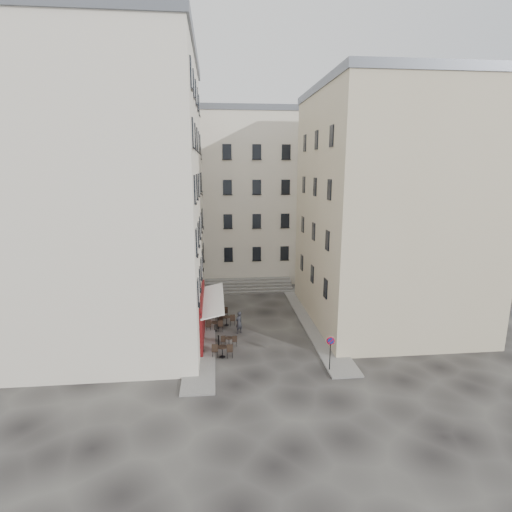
{
  "coord_description": "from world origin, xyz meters",
  "views": [
    {
      "loc": [
        -3.27,
        -27.23,
        12.47
      ],
      "look_at": [
        -0.09,
        4.0,
        5.49
      ],
      "focal_mm": 28.0,
      "sensor_mm": 36.0,
      "label": 1
    }
  ],
  "objects": [
    {
      "name": "building_left",
      "position": [
        -10.5,
        3.0,
        10.31
      ],
      "size": [
        12.2,
        16.2,
        20.6
      ],
      "color": "beige",
      "rests_on": "ground"
    },
    {
      "name": "building_back",
      "position": [
        -1.0,
        19.0,
        9.31
      ],
      "size": [
        18.2,
        10.2,
        18.6
      ],
      "color": "beige",
      "rests_on": "ground"
    },
    {
      "name": "bistro_table_b",
      "position": [
        -2.51,
        -0.75,
        0.41
      ],
      "size": [
        1.14,
        0.53,
        0.8
      ],
      "color": "black",
      "rests_on": "ground"
    },
    {
      "name": "pedestrian",
      "position": [
        -1.67,
        1.46,
        0.88
      ],
      "size": [
        0.75,
        0.74,
        1.75
      ],
      "primitive_type": "imported",
      "rotation": [
        0.0,
        0.0,
        3.88
      ],
      "color": "black",
      "rests_on": "ground"
    },
    {
      "name": "no_parking_sign",
      "position": [
        3.61,
        -5.01,
        1.64
      ],
      "size": [
        0.53,
        0.11,
        2.32
      ],
      "rotation": [
        0.0,
        0.0,
        -0.1
      ],
      "color": "black",
      "rests_on": "ground"
    },
    {
      "name": "stone_steps",
      "position": [
        0.0,
        12.57,
        0.4
      ],
      "size": [
        9.0,
        3.15,
        0.8
      ],
      "color": "#5C5957",
      "rests_on": "ground"
    },
    {
      "name": "bistro_table_e",
      "position": [
        -3.12,
        4.8,
        0.51
      ],
      "size": [
        1.41,
        0.66,
        0.99
      ],
      "color": "black",
      "rests_on": "ground"
    },
    {
      "name": "bistro_table_a",
      "position": [
        -3.01,
        -2.47,
        0.5
      ],
      "size": [
        1.4,
        0.65,
        0.98
      ],
      "color": "black",
      "rests_on": "ground"
    },
    {
      "name": "bollard_far",
      "position": [
        -3.25,
        6.0,
        0.53
      ],
      "size": [
        0.12,
        0.12,
        0.98
      ],
      "color": "black",
      "rests_on": "ground"
    },
    {
      "name": "bollard_near",
      "position": [
        -3.25,
        -1.0,
        0.53
      ],
      "size": [
        0.12,
        0.12,
        0.98
      ],
      "color": "black",
      "rests_on": "ground"
    },
    {
      "name": "sidewalk_right",
      "position": [
        4.5,
        3.0,
        0.06
      ],
      "size": [
        2.0,
        18.0,
        0.12
      ],
      "primitive_type": "cube",
      "color": "slate",
      "rests_on": "ground"
    },
    {
      "name": "ground",
      "position": [
        0.0,
        0.0,
        0.0
      ],
      "size": [
        90.0,
        90.0,
        0.0
      ],
      "primitive_type": "plane",
      "color": "black",
      "rests_on": "ground"
    },
    {
      "name": "bollard_mid",
      "position": [
        -3.25,
        2.5,
        0.53
      ],
      "size": [
        0.12,
        0.12,
        0.98
      ],
      "color": "black",
      "rests_on": "ground"
    },
    {
      "name": "bistro_table_c",
      "position": [
        -3.54,
        2.01,
        0.47
      ],
      "size": [
        1.32,
        0.62,
        0.93
      ],
      "color": "black",
      "rests_on": "ground"
    },
    {
      "name": "bistro_table_d",
      "position": [
        -2.57,
        3.05,
        0.49
      ],
      "size": [
        1.36,
        0.64,
        0.95
      ],
      "color": "black",
      "rests_on": "ground"
    },
    {
      "name": "building_right",
      "position": [
        10.5,
        3.5,
        9.31
      ],
      "size": [
        12.2,
        14.2,
        18.6
      ],
      "color": "#BDAF8D",
      "rests_on": "ground"
    },
    {
      "name": "cafe_storefront",
      "position": [
        -4.32,
        1.0,
        1.88
      ],
      "size": [
        1.74,
        7.3,
        3.5
      ],
      "color": "#45090D",
      "rests_on": "ground"
    },
    {
      "name": "sidewalk_left",
      "position": [
        -4.5,
        4.0,
        0.06
      ],
      "size": [
        2.0,
        22.0,
        0.12
      ],
      "primitive_type": "cube",
      "color": "slate",
      "rests_on": "ground"
    }
  ]
}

